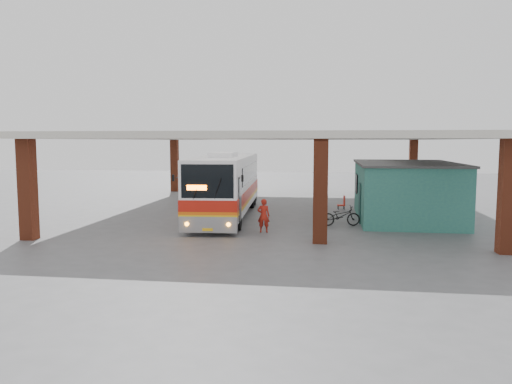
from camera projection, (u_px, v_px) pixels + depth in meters
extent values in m
plane|color=#515154|center=(259.00, 229.00, 24.28)|extent=(90.00, 90.00, 0.00)
cube|color=maroon|center=(321.00, 191.00, 20.68)|extent=(0.60, 0.60, 4.35)
cube|color=maroon|center=(322.00, 180.00, 26.59)|extent=(0.60, 0.60, 4.35)
cube|color=maroon|center=(323.00, 173.00, 32.50)|extent=(0.60, 0.60, 4.35)
cube|color=maroon|center=(28.00, 190.00, 21.44)|extent=(0.60, 0.60, 4.35)
cube|color=maroon|center=(175.00, 166.00, 42.13)|extent=(0.60, 0.60, 4.35)
cube|color=maroon|center=(508.00, 197.00, 18.72)|extent=(0.60, 0.60, 4.35)
cube|color=maroon|center=(413.00, 167.00, 39.40)|extent=(0.60, 0.60, 4.35)
cube|color=beige|center=(281.00, 137.00, 30.15)|extent=(21.00, 23.00, 0.30)
cube|color=#2A6B67|center=(406.00, 192.00, 27.01)|extent=(5.00, 8.00, 3.00)
cube|color=#464646|center=(407.00, 163.00, 26.86)|extent=(5.20, 8.20, 0.12)
cube|color=#153C38|center=(360.00, 203.00, 25.94)|extent=(0.08, 0.95, 2.10)
cube|color=black|center=(357.00, 184.00, 28.81)|extent=(0.08, 1.20, 1.00)
cube|color=black|center=(356.00, 184.00, 28.82)|extent=(0.04, 1.30, 1.10)
cube|color=white|center=(226.00, 182.00, 28.00)|extent=(3.39, 12.52, 2.89)
cube|color=white|center=(224.00, 155.00, 26.82)|extent=(1.44, 3.17, 0.26)
cube|color=gray|center=(208.00, 224.00, 22.19)|extent=(2.62, 0.58, 0.72)
cube|color=red|center=(226.00, 192.00, 28.06)|extent=(3.43, 12.52, 0.52)
cube|color=orange|center=(226.00, 198.00, 28.09)|extent=(3.43, 12.52, 0.13)
cube|color=yellow|center=(226.00, 200.00, 28.11)|extent=(3.43, 12.52, 0.10)
cube|color=black|center=(207.00, 181.00, 21.85)|extent=(2.33, 0.25, 1.50)
cube|color=black|center=(206.00, 172.00, 28.86)|extent=(0.66, 9.26, 0.93)
cube|color=black|center=(251.00, 172.00, 28.67)|extent=(0.66, 9.26, 0.93)
cube|color=#FF5905|center=(197.00, 188.00, 21.85)|extent=(0.88, 0.11, 0.23)
sphere|color=orange|center=(187.00, 224.00, 22.04)|extent=(0.19, 0.19, 0.19)
sphere|color=orange|center=(228.00, 225.00, 21.90)|extent=(0.19, 0.19, 0.19)
cube|color=yellow|center=(208.00, 230.00, 21.99)|extent=(0.47, 0.06, 0.12)
cylinder|color=black|center=(191.00, 219.00, 23.94)|extent=(0.40, 1.05, 1.03)
cylinder|color=black|center=(237.00, 220.00, 23.77)|extent=(0.40, 1.05, 1.03)
cylinder|color=black|center=(217.00, 200.00, 31.81)|extent=(0.40, 1.05, 1.03)
cylinder|color=black|center=(251.00, 200.00, 31.65)|extent=(0.40, 1.05, 1.03)
cylinder|color=black|center=(220.00, 197.00, 33.14)|extent=(0.40, 1.05, 1.03)
cylinder|color=black|center=(253.00, 198.00, 32.98)|extent=(0.40, 1.05, 1.03)
imported|color=black|center=(341.00, 216.00, 25.04)|extent=(2.03, 0.98, 1.02)
imported|color=red|center=(264.00, 216.00, 23.23)|extent=(0.60, 0.41, 1.58)
cube|color=red|center=(341.00, 205.00, 31.17)|extent=(0.50, 0.50, 0.06)
cube|color=red|center=(344.00, 201.00, 31.14)|extent=(0.11, 0.45, 0.64)
cylinder|color=black|center=(339.00, 208.00, 31.01)|extent=(0.03, 0.03, 0.21)
cylinder|color=black|center=(344.00, 208.00, 31.01)|extent=(0.03, 0.03, 0.21)
cylinder|color=black|center=(338.00, 207.00, 31.37)|extent=(0.03, 0.03, 0.21)
cylinder|color=black|center=(344.00, 207.00, 31.37)|extent=(0.03, 0.03, 0.21)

